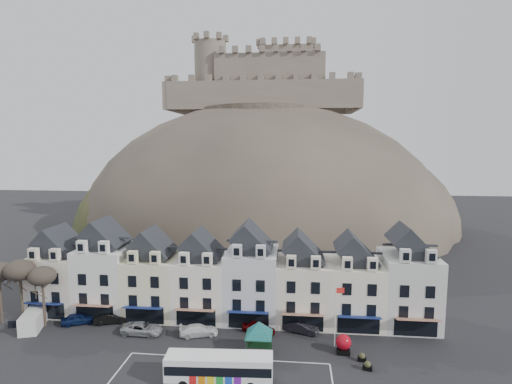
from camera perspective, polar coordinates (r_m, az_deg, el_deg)
coach_bay_markings at (r=44.37m, az=-4.88°, el=-25.01°), size 22.00×7.50×0.01m
townhouse_terrace at (r=55.51m, az=-3.98°, el=-12.15°), size 54.40×9.35×11.80m
castle_hill at (r=107.51m, az=1.46°, el=-5.55°), size 100.00×76.00×68.00m
castle at (r=113.18m, az=1.41°, el=15.50°), size 50.20×22.20×22.00m
tree_left_mid at (r=60.31m, az=-30.68°, el=-9.63°), size 3.78×3.78×8.64m
tree_left_near at (r=58.80m, az=-28.24°, el=-10.60°), size 3.43×3.43×7.84m
bus at (r=42.86m, az=-5.28°, el=-23.69°), size 10.64×3.08×2.97m
bus_shelter at (r=46.94m, az=0.43°, el=-18.95°), size 6.00×6.00×3.80m
red_buoy at (r=48.96m, az=12.38°, el=-20.40°), size 1.73×1.73×2.15m
flagpole at (r=48.96m, az=11.36°, el=-16.45°), size 1.04×0.24×7.23m
white_van at (r=60.35m, az=-29.25°, el=-15.70°), size 3.51×5.25×2.21m
planter_west at (r=48.12m, az=14.90°, el=-21.87°), size 1.00×0.65×0.93m
planter_east at (r=46.73m, az=15.64°, el=-22.80°), size 1.06×0.69×0.98m
car_navy at (r=59.35m, az=-24.03°, el=-16.20°), size 4.48×3.23×1.42m
car_black at (r=58.05m, az=-20.01°, el=-16.56°), size 4.47×2.68×1.39m
car_silver at (r=54.02m, az=-15.97°, el=-18.24°), size 4.99×2.43×1.39m
car_white at (r=52.27m, az=-8.19°, el=-18.95°), size 5.01×3.10×1.36m
car_maroon at (r=52.32m, az=0.39°, el=-18.81°), size 4.51×3.15×1.42m
car_charcoal at (r=52.76m, az=6.46°, el=-18.63°), size 4.56×2.76×1.42m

